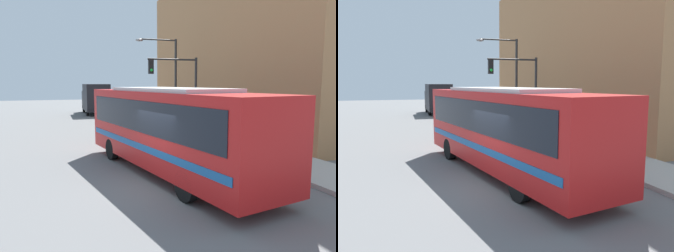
{
  "view_description": "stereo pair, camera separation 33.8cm",
  "coord_description": "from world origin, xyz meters",
  "views": [
    {
      "loc": [
        -3.48,
        -10.03,
        3.44
      ],
      "look_at": [
        1.63,
        4.47,
        1.41
      ],
      "focal_mm": 35.0,
      "sensor_mm": 36.0,
      "label": 1
    },
    {
      "loc": [
        -3.16,
        -10.14,
        3.44
      ],
      "look_at": [
        1.63,
        4.47,
        1.41
      ],
      "focal_mm": 35.0,
      "sensor_mm": 36.0,
      "label": 2
    }
  ],
  "objects": [
    {
      "name": "ground_plane",
      "position": [
        0.0,
        0.0,
        0.0
      ],
      "size": [
        120.0,
        120.0,
        0.0
      ],
      "primitive_type": "plane",
      "color": "slate"
    },
    {
      "name": "sidewalk",
      "position": [
        5.92,
        20.0,
        0.08
      ],
      "size": [
        2.83,
        70.0,
        0.16
      ],
      "color": "#B7B2A8",
      "rests_on": "ground_plane"
    },
    {
      "name": "building_facade",
      "position": [
        10.33,
        12.58,
        5.98
      ],
      "size": [
        6.0,
        23.15,
        11.95
      ],
      "color": "#B27A4C",
      "rests_on": "ground_plane"
    },
    {
      "name": "city_bus",
      "position": [
        0.63,
        1.48,
        1.87
      ],
      "size": [
        4.36,
        10.75,
        3.26
      ],
      "rotation": [
        0.0,
        0.0,
        0.18
      ],
      "color": "red",
      "rests_on": "ground_plane"
    },
    {
      "name": "delivery_truck",
      "position": [
        0.97,
        26.88,
        1.78
      ],
      "size": [
        2.42,
        6.83,
        3.3
      ],
      "color": "black",
      "rests_on": "ground_plane"
    },
    {
      "name": "fire_hydrant",
      "position": [
        5.1,
        5.67,
        0.54
      ],
      "size": [
        0.28,
        0.37,
        0.77
      ],
      "color": "#999999",
      "rests_on": "sidewalk"
    },
    {
      "name": "traffic_light_pole",
      "position": [
        4.08,
        9.35,
        3.53
      ],
      "size": [
        3.28,
        0.35,
        4.87
      ],
      "color": "#2D2D2D",
      "rests_on": "sidewalk"
    },
    {
      "name": "parking_meter",
      "position": [
        5.1,
        8.82,
        1.1
      ],
      "size": [
        0.14,
        0.14,
        1.41
      ],
      "color": "#2D2D2D",
      "rests_on": "sidewalk"
    },
    {
      "name": "street_lamp",
      "position": [
        4.86,
        13.28,
        4.13
      ],
      "size": [
        3.17,
        0.28,
        6.5
      ],
      "color": "#2D2D2D",
      "rests_on": "sidewalk"
    }
  ]
}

